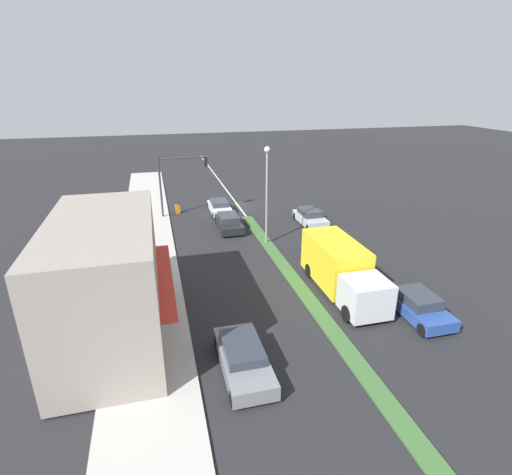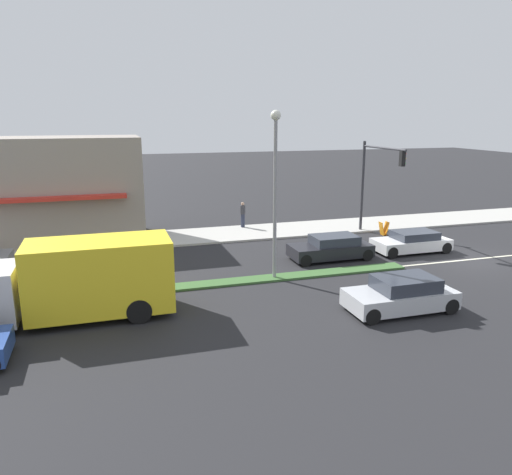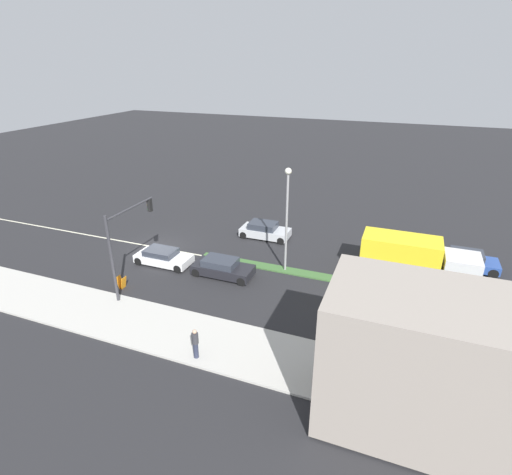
% 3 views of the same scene
% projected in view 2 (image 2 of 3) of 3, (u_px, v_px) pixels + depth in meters
% --- Properties ---
extents(ground_plane, '(160.00, 160.00, 0.00)m').
position_uv_depth(ground_plane, '(104.00, 296.00, 20.58)').
color(ground_plane, '#232326').
extents(sidewalk_right, '(4.00, 73.00, 0.12)m').
position_uv_depth(sidewalk_right, '(93.00, 243.00, 28.79)').
color(sidewalk_right, '#B2AFA8').
rests_on(sidewalk_right, ground).
extents(lane_marking_center, '(0.16, 60.00, 0.01)m').
position_uv_depth(lane_marking_center, '(467.00, 260.00, 25.71)').
color(lane_marking_center, beige).
rests_on(lane_marking_center, ground).
extents(building_corner_store, '(5.30, 9.84, 5.94)m').
position_uv_depth(building_corner_store, '(55.00, 189.00, 29.00)').
color(building_corner_store, gray).
rests_on(building_corner_store, sidewalk_right).
extents(traffic_signal_main, '(4.59, 0.34, 5.60)m').
position_uv_depth(traffic_signal_main, '(375.00, 173.00, 29.89)').
color(traffic_signal_main, '#333338').
rests_on(traffic_signal_main, sidewalk_right).
extents(street_lamp, '(0.44, 0.44, 7.37)m').
position_uv_depth(street_lamp, '(275.00, 174.00, 21.58)').
color(street_lamp, gray).
rests_on(street_lamp, median_strip).
extents(pedestrian, '(0.34, 0.34, 1.66)m').
position_uv_depth(pedestrian, '(243.00, 214.00, 32.55)').
color(pedestrian, '#282D42').
rests_on(pedestrian, sidewalk_right).
extents(warning_aframe_sign, '(0.45, 0.53, 0.84)m').
position_uv_depth(warning_aframe_sign, '(384.00, 228.00, 30.95)').
color(warning_aframe_sign, orange).
rests_on(warning_aframe_sign, ground).
extents(delivery_truck, '(2.44, 7.50, 2.87)m').
position_uv_depth(delivery_truck, '(74.00, 280.00, 17.93)').
color(delivery_truck, silver).
rests_on(delivery_truck, ground).
extents(van_white, '(1.84, 4.11, 1.15)m').
position_uv_depth(van_white, '(412.00, 242.00, 27.09)').
color(van_white, silver).
rests_on(van_white, ground).
extents(sedan_silver, '(1.91, 4.10, 1.33)m').
position_uv_depth(sedan_silver, '(401.00, 295.00, 18.87)').
color(sedan_silver, '#B7BABF').
rests_on(sedan_silver, ground).
extents(sedan_dark, '(1.84, 4.20, 1.25)m').
position_uv_depth(sedan_dark, '(331.00, 248.00, 25.71)').
color(sedan_dark, black).
rests_on(sedan_dark, ground).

